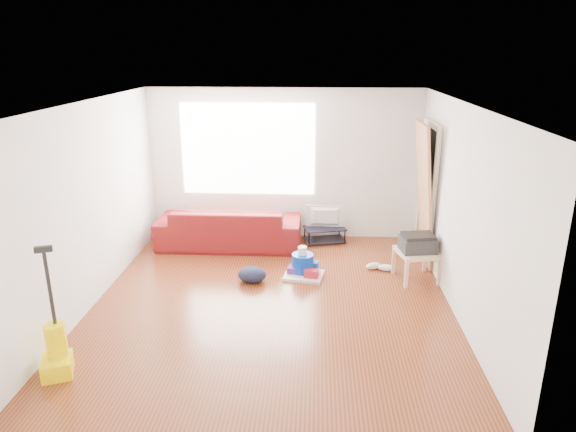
# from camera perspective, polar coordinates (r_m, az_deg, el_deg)

# --- Properties ---
(room) EXTENTS (4.51, 5.01, 2.51)m
(room) POSITION_cam_1_polar(r_m,az_deg,el_deg) (6.31, -1.12, 1.18)
(room) COLOR #582212
(room) RESTS_ON ground
(sofa) EXTENTS (2.30, 0.90, 0.67)m
(sofa) POSITION_cam_1_polar(r_m,az_deg,el_deg) (8.52, -6.46, -3.27)
(sofa) COLOR #571610
(sofa) RESTS_ON ground
(tv_stand) EXTENTS (0.74, 0.53, 0.25)m
(tv_stand) POSITION_cam_1_polar(r_m,az_deg,el_deg) (8.61, 4.09, -2.01)
(tv_stand) COLOR black
(tv_stand) RESTS_ON ground
(tv) EXTENTS (0.64, 0.08, 0.37)m
(tv) POSITION_cam_1_polar(r_m,az_deg,el_deg) (8.51, 4.13, -0.10)
(tv) COLOR black
(tv) RESTS_ON tv_stand
(side_table) EXTENTS (0.63, 0.63, 0.43)m
(side_table) POSITION_cam_1_polar(r_m,az_deg,el_deg) (7.35, 14.13, -4.27)
(side_table) COLOR beige
(side_table) RESTS_ON ground
(printer) EXTENTS (0.51, 0.42, 0.24)m
(printer) POSITION_cam_1_polar(r_m,az_deg,el_deg) (7.28, 14.25, -2.91)
(printer) COLOR #252626
(printer) RESTS_ON side_table
(bucket) EXTENTS (0.34, 0.34, 0.31)m
(bucket) POSITION_cam_1_polar(r_m,az_deg,el_deg) (7.42, 1.64, -6.48)
(bucket) COLOR #0437B2
(bucket) RESTS_ON ground
(toilet_paper) EXTENTS (0.12, 0.12, 0.11)m
(toilet_paper) POSITION_cam_1_polar(r_m,az_deg,el_deg) (7.34, 1.60, -4.97)
(toilet_paper) COLOR silver
(toilet_paper) RESTS_ON bucket
(cleaning_tray) EXTENTS (0.60, 0.52, 0.19)m
(cleaning_tray) POSITION_cam_1_polar(r_m,az_deg,el_deg) (7.33, 1.88, -6.32)
(cleaning_tray) COLOR silver
(cleaning_tray) RESTS_ON ground
(backpack) EXTENTS (0.41, 0.34, 0.22)m
(backpack) POSITION_cam_1_polar(r_m,az_deg,el_deg) (7.21, -4.00, -7.30)
(backpack) COLOR black
(backpack) RESTS_ON ground
(sneakers) EXTENTS (0.44, 0.22, 0.10)m
(sneakers) POSITION_cam_1_polar(r_m,az_deg,el_deg) (7.66, 10.13, -5.58)
(sneakers) COLOR white
(sneakers) RESTS_ON ground
(vacuum) EXTENTS (0.38, 0.40, 1.34)m
(vacuum) POSITION_cam_1_polar(r_m,az_deg,el_deg) (5.71, -24.34, -13.52)
(vacuum) COLOR #FFDB00
(vacuum) RESTS_ON ground
(door_panel) EXTENTS (0.26, 0.84, 2.09)m
(door_panel) POSITION_cam_1_polar(r_m,az_deg,el_deg) (8.15, 14.31, -4.75)
(door_panel) COLOR #A06C48
(door_panel) RESTS_ON ground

